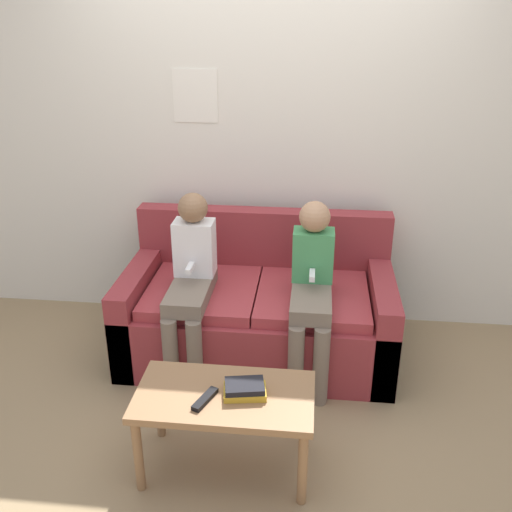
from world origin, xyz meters
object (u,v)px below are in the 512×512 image
object	(u,v)px
person_left	(191,277)
person_right	(312,284)
tv_remote	(205,399)
coffee_table	(225,404)
couch	(258,311)

from	to	relation	value
person_left	person_right	bearing A→B (deg)	-0.21
tv_remote	person_left	bearing A→B (deg)	127.43
tv_remote	coffee_table	bearing A→B (deg)	60.77
person_left	person_right	xyz separation A→B (m)	(0.71, -0.00, -0.01)
couch	person_right	distance (m)	0.50
person_right	tv_remote	xyz separation A→B (m)	(-0.46, -0.90, -0.15)
person_left	tv_remote	distance (m)	0.96
person_left	person_right	distance (m)	0.71
coffee_table	tv_remote	distance (m)	0.12
tv_remote	couch	bearing A→B (deg)	105.33
person_right	tv_remote	distance (m)	1.03
couch	tv_remote	xyz separation A→B (m)	(-0.13, -1.11, 0.16)
couch	person_left	distance (m)	0.54
person_right	coffee_table	bearing A→B (deg)	-114.34
couch	person_left	size ratio (longest dim) A/B	1.54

